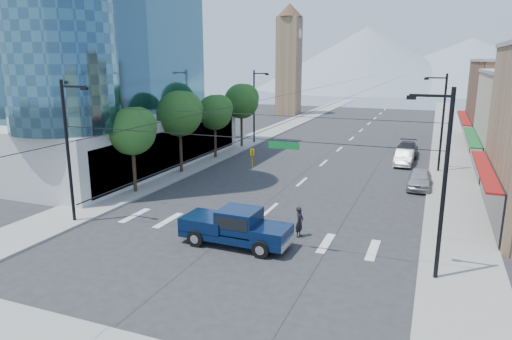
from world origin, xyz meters
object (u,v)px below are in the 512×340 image
object	(u,v)px
parked_car_near	(420,179)
parked_car_far	(407,149)
pedestrian	(300,222)
pickup_truck	(235,226)
parked_car_mid	(404,157)

from	to	relation	value
parked_car_near	parked_car_far	distance (m)	13.37
pedestrian	pickup_truck	bearing A→B (deg)	136.81
pickup_truck	parked_car_far	size ratio (longest dim) A/B	1.20
parked_car_far	pickup_truck	bearing A→B (deg)	-105.21
pickup_truck	parked_car_near	xyz separation A→B (m)	(9.10, 16.16, -0.33)
pedestrian	parked_car_mid	distance (m)	22.53
parked_car_near	parked_car_far	xyz separation A→B (m)	(-1.80, 13.25, -0.01)
parked_car_mid	parked_car_far	world-z (taller)	parked_car_far
parked_car_near	parked_car_mid	bearing A→B (deg)	102.17
pedestrian	parked_car_far	bearing A→B (deg)	-2.21
parked_car_near	parked_car_mid	world-z (taller)	parked_car_near
pickup_truck	parked_car_near	size ratio (longest dim) A/B	1.39
parked_car_mid	pickup_truck	bearing A→B (deg)	-105.46
parked_car_near	parked_car_mid	distance (m)	8.64
pedestrian	parked_car_near	xyz separation A→B (m)	(6.11, 13.65, -0.13)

